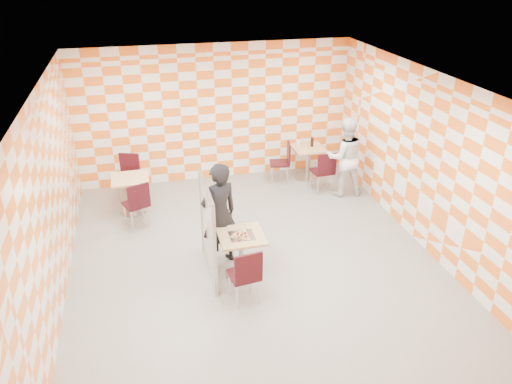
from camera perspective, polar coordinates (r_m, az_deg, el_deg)
room_shell at (r=8.29m, az=-1.24°, el=3.11°), size 7.00×7.00×7.00m
main_table at (r=7.86m, az=-1.66°, el=-6.45°), size 0.70×0.70×0.75m
second_table at (r=11.29m, az=5.94°, el=3.96°), size 0.70×0.70×0.75m
empty_table at (r=10.04m, az=-14.07°, el=0.35°), size 0.70×0.70×0.75m
chair_main_front at (r=7.24m, az=-1.15°, el=-9.26°), size 0.47×0.48×0.92m
chair_second_front at (r=10.64m, az=7.81°, el=2.63°), size 0.46×0.47×0.92m
chair_second_side at (r=11.06m, az=3.19°, el=3.77°), size 0.50×0.50×0.92m
chair_empty_near at (r=9.43m, az=-13.41°, el=-1.06°), size 0.55×0.55×0.92m
chair_empty_far at (r=10.71m, az=-14.33°, el=2.19°), size 0.54×0.54×0.92m
partition at (r=7.84m, az=-5.51°, el=-4.25°), size 0.08×1.38×1.55m
man_dark at (r=8.02m, az=-4.23°, el=-2.62°), size 0.76×0.64×1.78m
man_white at (r=10.54m, az=10.14°, el=3.96°), size 0.89×0.73×1.68m
pizza_on_foil at (r=7.71m, az=-1.66°, el=-4.89°), size 0.40×0.40×0.04m
sport_bottle at (r=11.25m, az=4.87°, el=5.72°), size 0.06×0.06×0.20m
soda_bottle at (r=11.25m, az=6.43°, el=5.71°), size 0.07×0.07×0.23m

